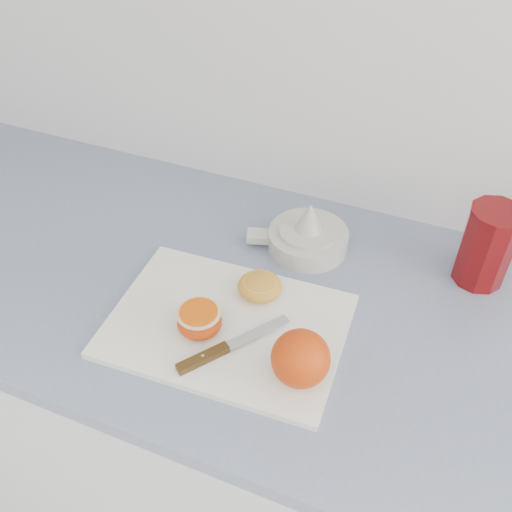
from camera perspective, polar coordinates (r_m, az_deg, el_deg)
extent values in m
cube|color=white|center=(1.34, 4.46, -18.74)|extent=(2.54, 0.60, 0.86)
cube|color=#8792AA|center=(0.97, 5.83, -5.77)|extent=(2.60, 0.64, 0.03)
cube|color=white|center=(0.93, -2.92, -6.96)|extent=(0.38, 0.28, 0.01)
sphere|color=red|center=(0.82, 4.48, -10.18)|extent=(0.09, 0.09, 0.09)
ellipsoid|color=red|center=(0.90, -5.67, -6.57)|extent=(0.07, 0.07, 0.04)
cylinder|color=#FFE6A8|center=(0.88, -5.76, -5.69)|extent=(0.07, 0.07, 0.00)
cylinder|color=#FF590D|center=(0.88, -5.77, -5.58)|extent=(0.06, 0.06, 0.00)
ellipsoid|color=orange|center=(0.95, 0.38, -3.02)|extent=(0.07, 0.07, 0.03)
cylinder|color=#F4BF4D|center=(0.95, 0.38, -2.61)|extent=(0.06, 0.06, 0.00)
cube|color=#4A3012|center=(0.87, -5.32, -10.14)|extent=(0.06, 0.08, 0.01)
cube|color=#B7B7BC|center=(0.90, 0.21, -7.60)|extent=(0.08, 0.10, 0.00)
cylinder|color=#B7B7BC|center=(0.87, -5.32, -10.14)|extent=(0.00, 0.00, 0.01)
cylinder|color=silver|center=(1.06, 5.23, 1.65)|extent=(0.15, 0.15, 0.04)
cylinder|color=silver|center=(1.05, 5.30, 2.58)|extent=(0.11, 0.11, 0.01)
cone|color=silver|center=(1.03, 5.41, 3.93)|extent=(0.05, 0.05, 0.06)
cube|color=silver|center=(1.06, 0.39, 1.99)|extent=(0.05, 0.04, 0.01)
ellipsoid|color=orange|center=(1.04, 6.01, 2.53)|extent=(0.01, 0.01, 0.00)
ellipsoid|color=orange|center=(1.05, 4.59, 3.31)|extent=(0.01, 0.01, 0.00)
ellipsoid|color=orange|center=(1.03, 5.18, 2.32)|extent=(0.01, 0.01, 0.00)
ellipsoid|color=orange|center=(1.05, 6.37, 3.05)|extent=(0.01, 0.01, 0.00)
cylinder|color=maroon|center=(1.04, 22.07, 0.85)|extent=(0.09, 0.09, 0.14)
cylinder|color=orange|center=(1.07, 21.33, -1.37)|extent=(0.07, 0.07, 0.02)
cylinder|color=maroon|center=(0.99, 23.14, 4.07)|extent=(0.09, 0.09, 0.00)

